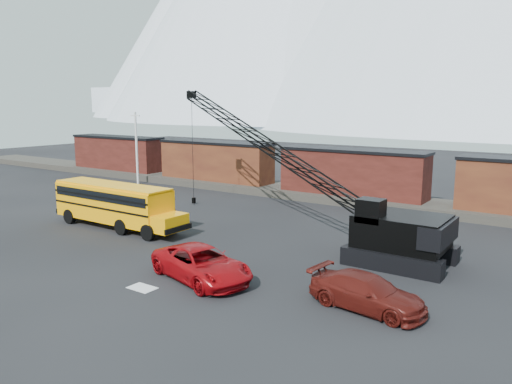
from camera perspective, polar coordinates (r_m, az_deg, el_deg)
ground at (r=28.54m, az=-7.59°, el=-8.25°), size 160.00×160.00×0.00m
gravel_berm at (r=46.60m, az=10.84°, el=-0.70°), size 120.00×5.00×0.70m
boxcar_west_far at (r=65.81m, az=-15.53°, el=4.36°), size 13.70×3.10×4.17m
boxcar_west_near at (r=54.57m, az=-4.64°, el=3.58°), size 13.70×3.10×4.17m
boxcar_mid at (r=46.21m, az=10.94°, el=2.24°), size 13.70×3.10×4.17m
utility_pole at (r=57.06m, az=-13.49°, el=5.02°), size 1.40×0.24×8.00m
snow_patch at (r=25.54m, az=-12.86°, el=-10.63°), size 1.40×0.90×0.02m
school_bus at (r=37.43m, az=-15.72°, el=-1.28°), size 11.65×2.65×3.19m
red_pickup at (r=25.88m, az=-6.24°, el=-8.16°), size 6.71×4.40×1.71m
maroon_suv at (r=22.82m, az=12.58°, el=-11.14°), size 5.51×2.75×1.54m
crawler_crane at (r=35.97m, az=1.32°, el=5.32°), size 24.10×8.57×10.18m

